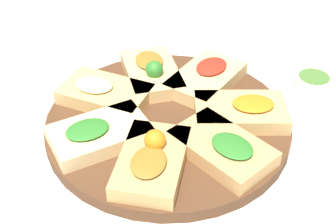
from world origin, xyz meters
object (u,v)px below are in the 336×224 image
napkin_stack (8,68)px  dipping_bowl (313,82)px  serving_board (168,123)px  plate_left (244,29)px

napkin_stack → dipping_bowl: bearing=109.0°
serving_board → plate_left: 0.41m
serving_board → plate_left: size_ratio=1.96×
serving_board → napkin_stack: bearing=-94.6°
dipping_bowl → napkin_stack: bearing=-71.0°
serving_board → dipping_bowl: (-0.24, 0.21, 0.00)m
napkin_stack → dipping_bowl: size_ratio=1.73×
plate_left → napkin_stack: (0.38, -0.41, -0.01)m
serving_board → dipping_bowl: size_ratio=5.50×
napkin_stack → plate_left: bearing=132.7°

